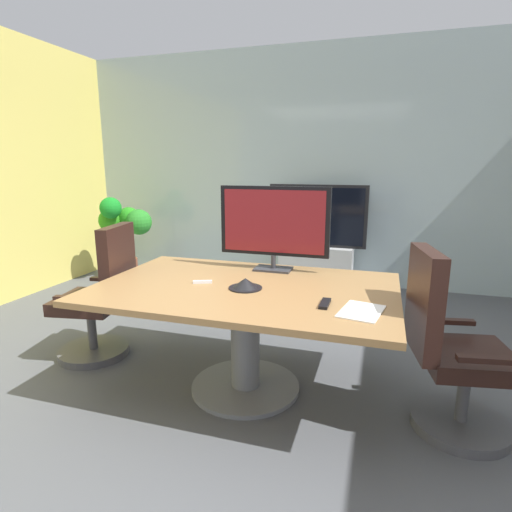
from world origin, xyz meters
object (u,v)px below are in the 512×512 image
object	(u,v)px
conference_table	(245,311)
tv_monitor	(274,224)
conference_phone	(245,284)
office_chair_right	(450,358)
remote_control	(325,304)
potted_plant	(124,230)
wall_display_unit	(316,254)
office_chair_left	(101,303)

from	to	relation	value
conference_table	tv_monitor	world-z (taller)	tv_monitor
tv_monitor	conference_phone	bearing A→B (deg)	-95.61
office_chair_right	conference_phone	world-z (taller)	office_chair_right
conference_phone	remote_control	xyz separation A→B (m)	(0.54, -0.17, -0.02)
potted_plant	remote_control	bearing A→B (deg)	-38.44
wall_display_unit	conference_phone	xyz separation A→B (m)	(-0.07, -2.59, 0.35)
wall_display_unit	office_chair_right	bearing A→B (deg)	-65.43
tv_monitor	conference_phone	distance (m)	0.62
wall_display_unit	remote_control	xyz separation A→B (m)	(0.48, -2.76, 0.32)
conference_table	wall_display_unit	distance (m)	2.54
office_chair_left	conference_phone	bearing A→B (deg)	71.96
conference_table	potted_plant	bearing A→B (deg)	138.53
conference_table	conference_phone	bearing A→B (deg)	-68.67
tv_monitor	wall_display_unit	size ratio (longest dim) A/B	0.64
office_chair_left	remote_control	xyz separation A→B (m)	(1.84, -0.36, 0.31)
conference_table	office_chair_left	size ratio (longest dim) A/B	1.82
tv_monitor	wall_display_unit	bearing A→B (deg)	89.61
office_chair_left	tv_monitor	xyz separation A→B (m)	(1.35, 0.33, 0.66)
potted_plant	conference_phone	distance (m)	3.31
tv_monitor	remote_control	xyz separation A→B (m)	(0.49, -0.69, -0.35)
conference_table	office_chair_right	distance (m)	1.29
potted_plant	conference_phone	xyz separation A→B (m)	(2.46, -2.22, 0.10)
conference_table	conference_phone	world-z (taller)	conference_phone
conference_table	wall_display_unit	size ratio (longest dim) A/B	1.51
wall_display_unit	remote_control	world-z (taller)	wall_display_unit
tv_monitor	conference_table	bearing A→B (deg)	-99.03
conference_table	conference_phone	size ratio (longest dim) A/B	9.02
office_chair_right	wall_display_unit	xyz separation A→B (m)	(-1.19, 2.60, -0.01)
wall_display_unit	conference_phone	distance (m)	2.62
office_chair_left	wall_display_unit	xyz separation A→B (m)	(1.37, 2.40, -0.01)
office_chair_right	conference_phone	bearing A→B (deg)	79.55
tv_monitor	remote_control	world-z (taller)	tv_monitor
tv_monitor	conference_phone	xyz separation A→B (m)	(-0.05, -0.52, -0.33)
conference_phone	remote_control	distance (m)	0.57
wall_display_unit	potted_plant	distance (m)	2.57
office_chair_right	wall_display_unit	distance (m)	2.86
office_chair_right	conference_table	bearing A→B (deg)	76.96
office_chair_right	conference_phone	xyz separation A→B (m)	(-1.26, 0.01, 0.33)
office_chair_left	office_chair_right	xyz separation A→B (m)	(2.56, -0.20, 0.00)
conference_table	conference_phone	distance (m)	0.22
potted_plant	tv_monitor	bearing A→B (deg)	-33.91
tv_monitor	potted_plant	bearing A→B (deg)	146.09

